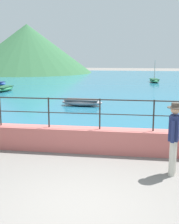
# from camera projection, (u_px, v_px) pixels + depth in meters

# --- Properties ---
(ground_plane) EXTENTS (120.00, 120.00, 0.00)m
(ground_plane) POSITION_uv_depth(u_px,v_px,m) (80.00, 205.00, 5.64)
(ground_plane) COLOR slate
(promenade_wall) EXTENTS (20.00, 0.56, 0.70)m
(promenade_wall) POSITION_uv_depth(u_px,v_px,m) (100.00, 140.00, 8.67)
(promenade_wall) COLOR #BC605B
(promenade_wall) RESTS_ON ground
(railing) EXTENTS (18.44, 0.04, 0.90)m
(railing) POSITION_uv_depth(u_px,v_px,m) (100.00, 108.00, 8.49)
(railing) COLOR #282623
(railing) RESTS_ON promenade_wall
(lake_water) EXTENTS (64.00, 44.32, 0.06)m
(lake_water) POSITION_uv_depth(u_px,v_px,m) (125.00, 82.00, 30.71)
(lake_water) COLOR #236B89
(lake_water) RESTS_ON ground
(hill_main) EXTENTS (20.48, 20.48, 7.56)m
(hill_main) POSITION_uv_depth(u_px,v_px,m) (27.00, 49.00, 46.29)
(hill_main) COLOR #33663D
(hill_main) RESTS_ON ground
(person_walking) EXTENTS (0.38, 0.55, 1.75)m
(person_walking) POSITION_uv_depth(u_px,v_px,m) (174.00, 135.00, 6.92)
(person_walking) COLOR beige
(person_walking) RESTS_ON ground
(boat_3) EXTENTS (1.12, 2.38, 2.24)m
(boat_3) POSITION_uv_depth(u_px,v_px,m) (154.00, 80.00, 30.16)
(boat_3) COLOR #338C59
(boat_3) RESTS_ON lake_water
(boat_4) EXTENTS (2.36, 1.06, 0.36)m
(boat_4) POSITION_uv_depth(u_px,v_px,m) (82.00, 102.00, 16.29)
(boat_4) COLOR gray
(boat_4) RESTS_ON lake_water
(boat_5) EXTENTS (1.00, 2.34, 0.36)m
(boat_5) POSITION_uv_depth(u_px,v_px,m) (4.00, 89.00, 22.84)
(boat_5) COLOR #338C59
(boat_5) RESTS_ON lake_water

